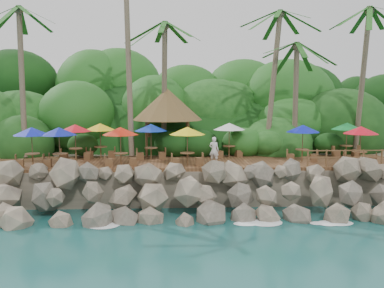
{
  "coord_description": "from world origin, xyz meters",
  "views": [
    {
      "loc": [
        -1.19,
        -20.77,
        6.59
      ],
      "look_at": [
        0.0,
        6.0,
        3.4
      ],
      "focal_mm": 40.27,
      "sensor_mm": 36.0,
      "label": 1
    }
  ],
  "objects": [
    {
      "name": "land_base",
      "position": [
        0.0,
        16.0,
        1.05
      ],
      "size": [
        32.0,
        25.2,
        2.1
      ],
      "primitive_type": "cube",
      "color": "gray",
      "rests_on": "ground"
    },
    {
      "name": "seawall",
      "position": [
        0.0,
        2.0,
        1.15
      ],
      "size": [
        29.0,
        4.0,
        2.3
      ],
      "primitive_type": null,
      "color": "gray",
      "rests_on": "ground"
    },
    {
      "name": "dining_clusters",
      "position": [
        -0.71,
        5.82,
        4.22
      ],
      "size": [
        22.0,
        5.33,
        2.31
      ],
      "color": "brown",
      "rests_on": "terrace"
    },
    {
      "name": "palms",
      "position": [
        1.28,
        8.78,
        12.36
      ],
      "size": [
        29.04,
        6.85,
        15.48
      ],
      "color": "brown",
      "rests_on": "ground"
    },
    {
      "name": "terrace",
      "position": [
        0.0,
        6.0,
        2.2
      ],
      "size": [
        26.0,
        5.0,
        0.2
      ],
      "primitive_type": "cube",
      "color": "brown",
      "rests_on": "land_base"
    },
    {
      "name": "waiter",
      "position": [
        1.3,
        5.09,
        3.12
      ],
      "size": [
        0.71,
        0.59,
        1.65
      ],
      "primitive_type": "imported",
      "rotation": [
        0.0,
        0.0,
        2.75
      ],
      "color": "silver",
      "rests_on": "terrace"
    },
    {
      "name": "jungle_hill",
      "position": [
        0.0,
        23.5,
        0.0
      ],
      "size": [
        44.8,
        28.0,
        15.4
      ],
      "primitive_type": "ellipsoid",
      "color": "#143811",
      "rests_on": "ground"
    },
    {
      "name": "foam_line",
      "position": [
        0.0,
        0.3,
        0.03
      ],
      "size": [
        25.2,
        0.8,
        0.06
      ],
      "color": "white",
      "rests_on": "ground"
    },
    {
      "name": "railing",
      "position": [
        9.39,
        3.65,
        2.91
      ],
      "size": [
        6.1,
        0.1,
        1.0
      ],
      "color": "brown",
      "rests_on": "terrace"
    },
    {
      "name": "palapa",
      "position": [
        -1.57,
        9.41,
        5.79
      ],
      "size": [
        4.87,
        4.87,
        4.6
      ],
      "color": "brown",
      "rests_on": "ground"
    },
    {
      "name": "jungle_foliage",
      "position": [
        0.0,
        15.0,
        0.0
      ],
      "size": [
        44.0,
        16.0,
        12.0
      ],
      "primitive_type": null,
      "color": "#143811",
      "rests_on": "ground"
    },
    {
      "name": "ground",
      "position": [
        0.0,
        0.0,
        0.0
      ],
      "size": [
        140.0,
        140.0,
        0.0
      ],
      "primitive_type": "plane",
      "color": "#19514F",
      "rests_on": "ground"
    }
  ]
}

